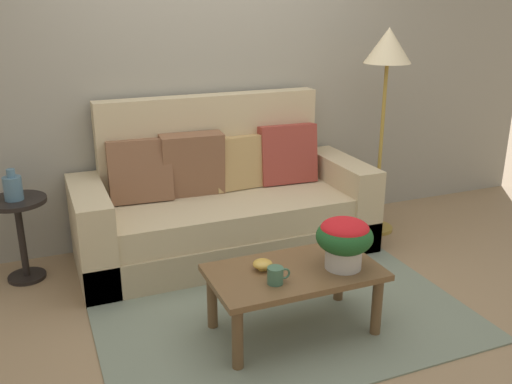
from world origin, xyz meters
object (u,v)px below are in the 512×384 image
side_table (20,224)px  snack_bowl (263,264)px  floor_lamp (387,62)px  potted_plant (344,238)px  coffee_mug (276,275)px  table_vase (13,187)px  couch (223,206)px  coffee_table (294,279)px

side_table → snack_bowl: bearing=-44.2°
floor_lamp → potted_plant: size_ratio=5.13×
potted_plant → coffee_mug: bearing=-176.2°
side_table → table_vase: size_ratio=2.78×
couch → coffee_mug: 1.35m
coffee_table → floor_lamp: floor_lamp is taller
coffee_table → table_vase: table_vase is taller
side_table → floor_lamp: size_ratio=0.36×
couch → table_vase: 1.48m
couch → potted_plant: (0.27, -1.31, 0.22)m
snack_bowl → table_vase: table_vase is taller
couch → floor_lamp: (1.32, -0.10, 1.04)m
side_table → floor_lamp: (2.76, -0.18, 0.99)m
floor_lamp → snack_bowl: floor_lamp is taller
coffee_mug → couch: bearing=83.2°
couch → coffee_table: 1.23m
table_vase → couch: bearing=-2.6°
couch → side_table: 1.44m
coffee_table → floor_lamp: size_ratio=0.59×
potted_plant → table_vase: (-1.72, 1.38, 0.09)m
coffee_table → potted_plant: bearing=-16.5°
couch → potted_plant: couch is taller
couch → side_table: size_ratio=3.73×
coffee_mug → table_vase: 1.92m
coffee_mug → potted_plant: bearing=3.8°
snack_bowl → coffee_table: bearing=-21.9°
snack_bowl → side_table: bearing=135.8°
couch → floor_lamp: floor_lamp is taller
floor_lamp → potted_plant: bearing=-131.0°
potted_plant → coffee_mug: (-0.43, -0.03, -0.14)m
coffee_table → snack_bowl: (-0.17, 0.07, 0.10)m
snack_bowl → table_vase: size_ratio=0.54×
floor_lamp → table_vase: 2.86m
coffee_table → coffee_mug: 0.23m
snack_bowl → floor_lamp: bearing=35.5°
floor_lamp → table_vase: floor_lamp is taller
couch → coffee_table: couch is taller
potted_plant → coffee_table: bearing=163.5°
coffee_table → potted_plant: size_ratio=3.03×
coffee_table → table_vase: bearing=138.2°
potted_plant → table_vase: size_ratio=1.52×
floor_lamp → coffee_table: bearing=-139.5°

